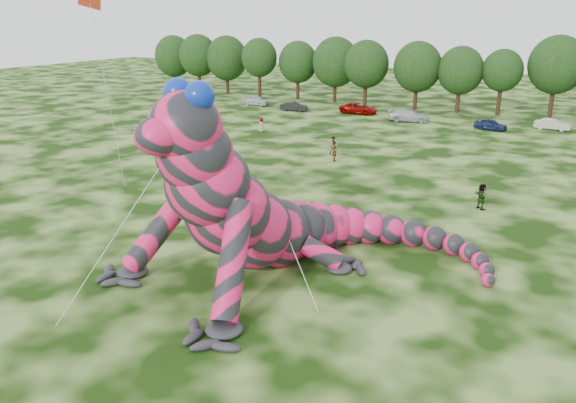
% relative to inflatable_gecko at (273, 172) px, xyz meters
% --- Properties ---
extents(ground, '(240.00, 240.00, 0.00)m').
position_rel_inflatable_gecko_xyz_m(ground, '(2.84, -2.04, -5.12)').
color(ground, '#16330A').
rests_on(ground, ground).
extents(inflatable_gecko, '(22.94, 24.95, 10.23)m').
position_rel_inflatable_gecko_xyz_m(inflatable_gecko, '(0.00, 0.00, 0.00)').
color(inflatable_gecko, '#DE1A59').
rests_on(inflatable_gecko, ground).
extents(flying_kite, '(2.89, 4.18, 14.56)m').
position_rel_inflatable_gecko_xyz_m(flying_kite, '(-14.77, 3.11, 7.63)').
color(flying_kite, red).
rests_on(flying_kite, ground).
extents(tree_0, '(6.91, 6.22, 9.51)m').
position_rel_inflatable_gecko_xyz_m(tree_0, '(-51.72, 57.20, -0.36)').
color(tree_0, black).
rests_on(tree_0, ground).
extents(tree_1, '(6.74, 6.07, 9.81)m').
position_rel_inflatable_gecko_xyz_m(tree_1, '(-45.52, 56.02, -0.21)').
color(tree_1, black).
rests_on(tree_1, ground).
extents(tree_2, '(7.04, 6.34, 9.64)m').
position_rel_inflatable_gecko_xyz_m(tree_2, '(-40.18, 56.73, -0.29)').
color(tree_2, black).
rests_on(tree_2, ground).
extents(tree_3, '(5.81, 5.23, 9.44)m').
position_rel_inflatable_gecko_xyz_m(tree_3, '(-32.88, 55.03, -0.40)').
color(tree_3, black).
rests_on(tree_3, ground).
extents(tree_4, '(6.22, 5.60, 9.06)m').
position_rel_inflatable_gecko_xyz_m(tree_4, '(-26.80, 56.68, -0.59)').
color(tree_4, black).
rests_on(tree_4, ground).
extents(tree_5, '(7.16, 6.44, 9.80)m').
position_rel_inflatable_gecko_xyz_m(tree_5, '(-20.29, 56.40, -0.22)').
color(tree_5, black).
rests_on(tree_5, ground).
extents(tree_6, '(6.52, 5.86, 9.49)m').
position_rel_inflatable_gecko_xyz_m(tree_6, '(-14.72, 54.65, -0.37)').
color(tree_6, black).
rests_on(tree_6, ground).
extents(tree_7, '(6.68, 6.01, 9.48)m').
position_rel_inflatable_gecko_xyz_m(tree_7, '(-7.24, 54.77, -0.38)').
color(tree_7, black).
rests_on(tree_7, ground).
extents(tree_8, '(6.14, 5.53, 8.94)m').
position_rel_inflatable_gecko_xyz_m(tree_8, '(-1.38, 54.95, -0.64)').
color(tree_8, black).
rests_on(tree_8, ground).
extents(tree_9, '(5.27, 4.74, 8.68)m').
position_rel_inflatable_gecko_xyz_m(tree_9, '(3.90, 55.31, -0.78)').
color(tree_9, black).
rests_on(tree_9, ground).
extents(tree_10, '(7.09, 6.38, 10.50)m').
position_rel_inflatable_gecko_xyz_m(tree_10, '(10.24, 56.54, 0.14)').
color(tree_10, black).
rests_on(tree_10, ground).
extents(car_0, '(4.32, 1.89, 1.45)m').
position_rel_inflatable_gecko_xyz_m(car_0, '(-29.30, 47.81, -4.39)').
color(car_0, silver).
rests_on(car_0, ground).
extents(car_1, '(4.00, 1.93, 1.26)m').
position_rel_inflatable_gecko_xyz_m(car_1, '(-22.06, 45.92, -4.48)').
color(car_1, black).
rests_on(car_1, ground).
extents(car_2, '(5.33, 2.67, 1.45)m').
position_rel_inflatable_gecko_xyz_m(car_2, '(-13.09, 47.86, -4.39)').
color(car_2, '#840703').
rests_on(car_2, ground).
extents(car_3, '(5.38, 2.96, 1.48)m').
position_rel_inflatable_gecko_xyz_m(car_3, '(-5.37, 45.21, -4.38)').
color(car_3, '#B0B5BA').
rests_on(car_3, ground).
extents(car_4, '(3.93, 2.05, 1.28)m').
position_rel_inflatable_gecko_xyz_m(car_4, '(4.63, 44.33, -4.48)').
color(car_4, '#18214A').
rests_on(car_4, ground).
extents(car_5, '(4.02, 1.65, 1.30)m').
position_rel_inflatable_gecko_xyz_m(car_5, '(11.06, 47.67, -4.47)').
color(car_5, beige).
rests_on(car_5, ground).
extents(spectator_4, '(0.98, 0.87, 1.68)m').
position_rel_inflatable_gecko_xyz_m(spectator_4, '(-18.52, 30.68, -4.28)').
color(spectator_4, gray).
rests_on(spectator_4, ground).
extents(spectator_0, '(0.57, 0.74, 1.82)m').
position_rel_inflatable_gecko_xyz_m(spectator_0, '(-5.79, 22.17, -4.21)').
color(spectator_0, gray).
rests_on(spectator_0, ground).
extents(spectator_1, '(1.02, 1.05, 1.71)m').
position_rel_inflatable_gecko_xyz_m(spectator_1, '(-6.95, 24.64, -4.26)').
color(spectator_1, gray).
rests_on(spectator_1, ground).
extents(spectator_5, '(1.64, 1.47, 1.81)m').
position_rel_inflatable_gecko_xyz_m(spectator_5, '(8.49, 14.37, -4.21)').
color(spectator_5, gray).
rests_on(spectator_5, ground).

